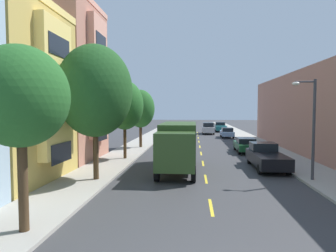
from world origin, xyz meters
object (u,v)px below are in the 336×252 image
Objects in this scene: street_tree_second at (95,91)px; street_tree_farthest at (140,109)px; parked_hatchback_sky at (227,133)px; parked_suv_white at (171,130)px; parked_wagon_orange at (175,126)px; street_tree_nearest at (20,97)px; street_tree_third at (125,105)px; delivery_box_truck at (178,144)px; parked_sedan_forest at (245,145)px; moving_silver_sedan at (208,128)px; street_lamp at (311,121)px; parked_pickup_teal at (221,127)px; parked_suv_navy at (173,127)px; parked_pickup_black at (266,157)px.

street_tree_second is 1.26× the size of street_tree_farthest.
parked_suv_white is (-8.46, 1.59, 0.23)m from parked_hatchback_sky.
parked_suv_white is at bearing -89.12° from parked_wagon_orange.
street_tree_third is at bearing 90.00° from street_tree_nearest.
delivery_box_truck is 1.72× the size of parked_sedan_forest.
street_tree_second reaches higher than moving_silver_sedan.
street_lamp reaches higher than parked_pickup_teal.
parked_suv_navy is at bearing 110.24° from parked_sedan_forest.
street_tree_second reaches higher than parked_suv_navy.
moving_silver_sedan is at bearing 95.23° from parked_pickup_black.
parked_suv_white reaches higher than parked_pickup_teal.
street_tree_third is 1.20× the size of parked_pickup_teal.
street_tree_third reaches higher than street_tree_farthest.
street_tree_nearest is 1.00× the size of street_tree_farthest.
delivery_box_truck reaches higher than parked_suv_white.
street_tree_second is 1.94× the size of parked_hatchback_sky.
parked_pickup_teal is (6.26, 35.31, -1.02)m from delivery_box_truck.
street_tree_third reaches higher than moving_silver_sedan.
delivery_box_truck is at bearing -169.40° from parked_pickup_black.
parked_pickup_black is 28.71m from moving_silver_sedan.
parked_wagon_orange is (-2.64, 39.70, -1.05)m from delivery_box_truck.
street_tree_farthest is at bearing 169.42° from parked_sedan_forest.
street_tree_nearest is at bearing -107.45° from parked_hatchback_sky.
parked_suv_white reaches higher than parked_pickup_black.
parked_pickup_teal is 6.17m from moving_silver_sedan.
street_tree_nearest is 1.31× the size of parked_wagon_orange.
moving_silver_sedan is at bearing -115.57° from parked_pickup_teal.
street_tree_farthest is (-0.00, 7.13, -0.28)m from street_tree_third.
parked_suv_white reaches higher than parked_hatchback_sky.
parked_pickup_black is (10.82, 11.77, -3.76)m from street_tree_nearest.
street_tree_second is 1.21× the size of street_tree_third.
street_tree_third is 0.83× the size of delivery_box_truck.
street_tree_second is at bearing -93.10° from parked_suv_navy.
street_tree_farthest reaches higher than street_lamp.
parked_suv_white is (-8.54, 16.08, 0.24)m from parked_sedan_forest.
street_tree_farthest is at bearing -113.36° from moving_silver_sedan.
parked_hatchback_sky is at bearing 49.55° from street_tree_farthest.
street_tree_second is 1.45× the size of parked_pickup_teal.
street_lamp is 1.23× the size of parked_wagon_orange.
street_tree_third is 21.61m from parked_suv_white.
parked_suv_navy is 1.06× the size of parked_sedan_forest.
street_tree_third is 6.45m from delivery_box_truck.
street_lamp is at bearing -73.54° from parked_suv_navy.
street_tree_nearest is 1.16× the size of parked_pickup_black.
parked_pickup_black is 1.10× the size of moving_silver_sedan.
street_tree_second is at bearing -175.60° from street_lamp.
street_tree_third is 13.82m from street_lamp.
delivery_box_truck is (-7.73, 2.54, -1.70)m from street_lamp.
moving_silver_sedan is at bearing 83.10° from delivery_box_truck.
delivery_box_truck is at bearing 37.14° from street_tree_second.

